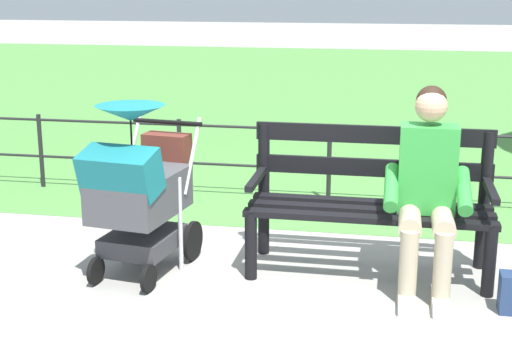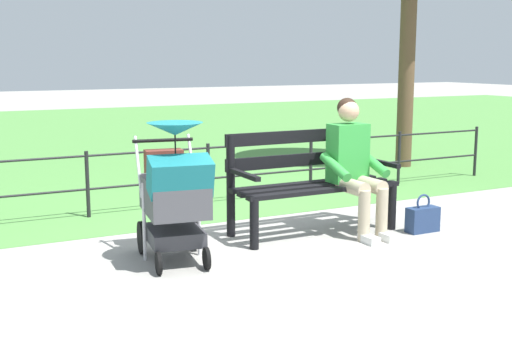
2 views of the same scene
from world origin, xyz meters
The scene contains 6 objects.
ground_plane centered at (0.00, 0.00, 0.00)m, with size 60.00×60.00×0.00m, color #9E9B93.
grass_lawn centered at (0.00, -8.80, 0.00)m, with size 40.00×16.00×0.01m, color #518E42.
park_bench centered at (-0.41, -0.12, 0.53)m, with size 1.60×0.60×0.96m.
person_on_bench centered at (-0.76, 0.11, 0.68)m, with size 0.53×0.74×1.28m.
stroller centered at (1.08, 0.24, 0.59)m, with size 0.62×0.94×1.15m.
park_fence centered at (-0.28, -1.62, 0.42)m, with size 8.17×0.04×0.70m.
Camera 1 is at (-0.54, 4.66, 1.91)m, focal length 51.85 mm.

